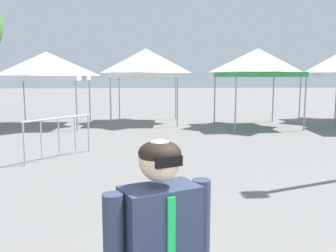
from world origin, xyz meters
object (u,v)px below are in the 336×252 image
(canopy_tent_center, at_px, (146,63))
(canopy_tent_behind_right, at_px, (46,66))
(canopy_tent_far_right, at_px, (258,63))
(crowd_barrier_near_person, at_px, (59,130))

(canopy_tent_center, bearing_deg, canopy_tent_behind_right, -169.61)
(canopy_tent_behind_right, relative_size, canopy_tent_far_right, 1.01)
(canopy_tent_far_right, bearing_deg, canopy_tent_behind_right, 173.64)
(canopy_tent_behind_right, xyz_separation_m, crowd_barrier_near_person, (1.87, -6.50, -1.83))
(crowd_barrier_near_person, bearing_deg, canopy_tent_behind_right, 106.06)
(canopy_tent_center, bearing_deg, canopy_tent_far_right, -20.83)
(canopy_tent_far_right, bearing_deg, canopy_tent_center, 159.17)
(canopy_tent_behind_right, height_order, canopy_tent_far_right, canopy_tent_far_right)
(canopy_tent_behind_right, distance_m, canopy_tent_far_right, 9.05)
(canopy_tent_behind_right, bearing_deg, canopy_tent_center, 10.39)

